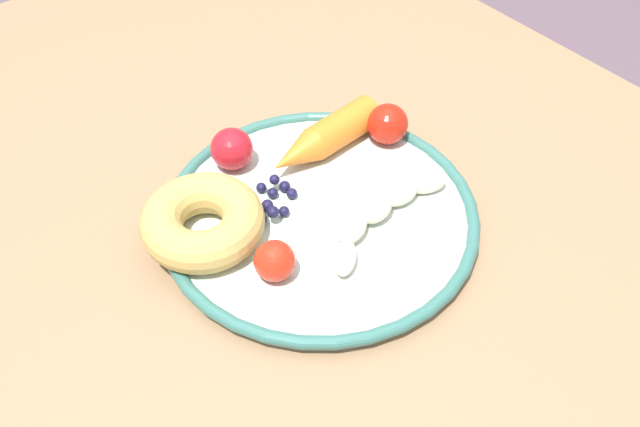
# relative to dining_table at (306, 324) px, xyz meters

# --- Properties ---
(dining_table) EXTENTS (1.24, 0.94, 0.75)m
(dining_table) POSITION_rel_dining_table_xyz_m (0.00, 0.00, 0.00)
(dining_table) COLOR #8E6D4D
(dining_table) RESTS_ON ground_plane
(plate) EXTENTS (0.30, 0.30, 0.02)m
(plate) POSITION_rel_dining_table_xyz_m (0.04, -0.05, 0.09)
(plate) COLOR silver
(plate) RESTS_ON dining_table
(banana) EXTENTS (0.07, 0.16, 0.03)m
(banana) POSITION_rel_dining_table_xyz_m (-0.00, -0.09, 0.10)
(banana) COLOR beige
(banana) RESTS_ON plate
(carrot_orange) EXTENTS (0.05, 0.13, 0.04)m
(carrot_orange) POSITION_rel_dining_table_xyz_m (0.11, -0.11, 0.11)
(carrot_orange) COLOR orange
(carrot_orange) RESTS_ON plate
(donut) EXTENTS (0.15, 0.15, 0.04)m
(donut) POSITION_rel_dining_table_xyz_m (0.08, 0.05, 0.11)
(donut) COLOR tan
(donut) RESTS_ON plate
(blueberry_pile) EXTENTS (0.05, 0.06, 0.02)m
(blueberry_pile) POSITION_rel_dining_table_xyz_m (0.08, -0.02, 0.10)
(blueberry_pile) COLOR #191638
(blueberry_pile) RESTS_ON plate
(tomato_near) EXTENTS (0.04, 0.04, 0.04)m
(tomato_near) POSITION_rel_dining_table_xyz_m (0.08, -0.17, 0.11)
(tomato_near) COLOR red
(tomato_near) RESTS_ON plate
(tomato_mid) EXTENTS (0.04, 0.04, 0.04)m
(tomato_mid) POSITION_rel_dining_table_xyz_m (0.01, 0.03, 0.11)
(tomato_mid) COLOR red
(tomato_mid) RESTS_ON plate
(tomato_far) EXTENTS (0.04, 0.04, 0.04)m
(tomato_far) POSITION_rel_dining_table_xyz_m (0.15, -0.02, 0.11)
(tomato_far) COLOR red
(tomato_far) RESTS_ON plate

